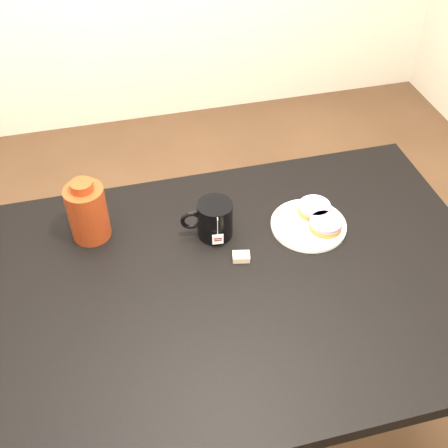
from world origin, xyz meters
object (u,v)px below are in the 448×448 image
object	(u,v)px
table	(226,303)
plate	(308,225)
mug	(214,219)
bagel_package	(88,212)
bagel_back	(314,208)
teabag_pouch	(241,257)
bagel_front	(325,225)

from	to	relation	value
table	plate	size ratio (longest dim) A/B	6.65
table	mug	size ratio (longest dim) A/B	9.52
mug	bagel_package	size ratio (longest dim) A/B	0.80
bagel_back	bagel_package	world-z (taller)	bagel_package
bagel_back	bagel_package	bearing A→B (deg)	173.01
table	bagel_package	distance (m)	0.44
teabag_pouch	bagel_package	xyz separation A→B (m)	(-0.37, 0.19, 0.07)
bagel_front	teabag_pouch	size ratio (longest dim) A/B	2.84
teabag_pouch	plate	bearing A→B (deg)	18.94
table	teabag_pouch	distance (m)	0.13
table	bagel_back	size ratio (longest dim) A/B	10.63
mug	teabag_pouch	xyz separation A→B (m)	(0.05, -0.11, -0.05)
mug	bagel_front	bearing A→B (deg)	-6.41
teabag_pouch	bagel_package	bearing A→B (deg)	152.67
plate	bagel_back	size ratio (longest dim) A/B	1.60
teabag_pouch	bagel_back	bearing A→B (deg)	25.25
bagel_package	mug	bearing A→B (deg)	-14.13
bagel_front	bagel_package	distance (m)	0.65
plate	mug	bearing A→B (deg)	172.03
table	teabag_pouch	bearing A→B (deg)	49.09
table	plate	xyz separation A→B (m)	(0.28, 0.14, 0.09)
bagel_back	bagel_front	bearing A→B (deg)	-85.52
plate	bagel_front	size ratio (longest dim) A/B	1.65
plate	teabag_pouch	bearing A→B (deg)	-161.06
bagel_front	bagel_package	bearing A→B (deg)	166.83
mug	teabag_pouch	distance (m)	0.13
mug	teabag_pouch	world-z (taller)	mug
bagel_back	teabag_pouch	xyz separation A→B (m)	(-0.25, -0.12, -0.02)
bagel_front	teabag_pouch	xyz separation A→B (m)	(-0.25, -0.05, -0.02)
plate	mug	distance (m)	0.27
table	bagel_front	world-z (taller)	bagel_front
plate	bagel_front	world-z (taller)	bagel_front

